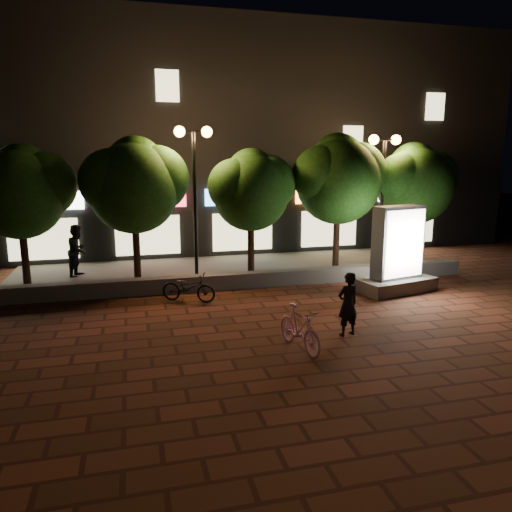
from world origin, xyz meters
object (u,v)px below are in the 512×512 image
object	(u,v)px
scooter_parked	(189,287)
ad_kiosk	(397,257)
tree_left	(135,182)
tree_mid	(252,187)
scooter_pink	(299,328)
rider	(348,304)
tree_far_right	(416,181)
tree_far_left	(21,189)
street_lamp_right	(384,167)
street_lamp_left	(194,164)
tree_right	(339,176)
pedestrian	(78,250)

from	to	relation	value
scooter_parked	ad_kiosk	bearing A→B (deg)	-66.25
tree_left	tree_mid	world-z (taller)	tree_left
ad_kiosk	scooter_pink	distance (m)	6.12
rider	tree_far_right	bearing A→B (deg)	-144.88
scooter_pink	scooter_parked	world-z (taller)	scooter_pink
tree_far_left	street_lamp_right	bearing A→B (deg)	-1.21
tree_far_left	ad_kiosk	world-z (taller)	tree_far_left
street_lamp_left	scooter_parked	xyz separation A→B (m)	(-0.56, -2.38, -3.59)
tree_right	rider	size ratio (longest dim) A/B	3.21
street_lamp_right	street_lamp_left	bearing A→B (deg)	180.00
tree_right	street_lamp_right	bearing A→B (deg)	-9.10
tree_right	pedestrian	bearing A→B (deg)	172.37
street_lamp_left	tree_right	bearing A→B (deg)	2.81
ad_kiosk	tree_right	bearing A→B (deg)	103.28
tree_right	scooter_pink	xyz separation A→B (m)	(-3.94, -6.99, -3.06)
scooter_pink	rider	world-z (taller)	rider
scooter_pink	tree_far_left	bearing A→B (deg)	121.90
scooter_pink	tree_left	bearing A→B (deg)	103.10
street_lamp_right	ad_kiosk	world-z (taller)	street_lamp_right
tree_mid	tree_left	bearing A→B (deg)	180.00
tree_right	scooter_pink	size ratio (longest dim) A/B	3.01
rider	scooter_parked	xyz separation A→B (m)	(-3.41, 3.77, -0.35)
tree_far_left	tree_right	world-z (taller)	tree_right
tree_far_right	ad_kiosk	bearing A→B (deg)	-128.66
tree_far_right	pedestrian	size ratio (longest dim) A/B	2.57
tree_far_right	pedestrian	world-z (taller)	tree_far_right
tree_left	tree_far_right	size ratio (longest dim) A/B	1.03
tree_mid	street_lamp_right	size ratio (longest dim) A/B	0.90
ad_kiosk	pedestrian	xyz separation A→B (m)	(-10.10, 4.34, -0.11)
tree_far_left	tree_mid	world-z (taller)	tree_far_left
tree_far_right	scooter_pink	size ratio (longest dim) A/B	2.83
street_lamp_left	street_lamp_right	xyz separation A→B (m)	(7.00, 0.00, -0.13)
tree_left	scooter_parked	xyz separation A→B (m)	(1.39, -2.64, -3.01)
ad_kiosk	pedestrian	size ratio (longest dim) A/B	1.50
ad_kiosk	rider	size ratio (longest dim) A/B	1.76
tree_far_right	pedestrian	xyz separation A→B (m)	(-12.57, 1.26, -2.36)
tree_mid	street_lamp_left	xyz separation A→B (m)	(-2.05, -0.26, 0.81)
tree_right	street_lamp_left	size ratio (longest dim) A/B	0.98
tree_far_right	street_lamp_right	distance (m)	1.66
street_lamp_right	scooter_pink	bearing A→B (deg)	-129.70
tree_left	ad_kiosk	size ratio (longest dim) A/B	1.76
tree_right	rider	distance (m)	7.42
street_lamp_left	street_lamp_right	distance (m)	7.00
street_lamp_right	pedestrian	bearing A→B (deg)	172.15
street_lamp_right	rider	bearing A→B (deg)	-124.04
tree_far_right	street_lamp_left	bearing A→B (deg)	-178.24
scooter_pink	tree_right	bearing A→B (deg)	48.02
street_lamp_left	scooter_parked	distance (m)	4.34
tree_right	rider	xyz separation A→B (m)	(-2.51, -6.41, -2.78)
street_lamp_right	scooter_parked	size ratio (longest dim) A/B	2.99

